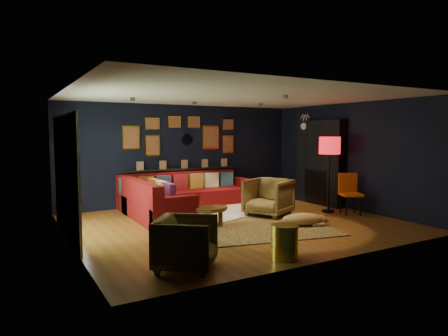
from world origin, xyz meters
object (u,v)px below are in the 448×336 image
sectional (176,198)px  pouf (161,211)px  gold_stool (284,242)px  orange_chair (349,190)px  floor_lamp (330,149)px  armchair_right (268,196)px  dog (302,217)px  coffee_table (211,211)px  armchair_left (186,240)px

sectional → pouf: 1.12m
gold_stool → orange_chair: bearing=29.6°
sectional → floor_lamp: (3.11, -1.86, 1.18)m
sectional → gold_stool: size_ratio=6.69×
armchair_right → dog: size_ratio=0.83×
coffee_table → armchair_left: 2.51m
coffee_table → orange_chair: bearing=-7.1°
orange_chair → dog: size_ratio=0.84×
armchair_right → armchair_left: bearing=-78.7°
armchair_left → floor_lamp: (4.56, 2.00, 1.11)m
sectional → dog: sectional is taller
pouf → dog: 2.93m
orange_chair → armchair_right: bearing=-178.5°
sectional → gold_stool: sectional is taller
pouf → floor_lamp: floor_lamp is taller
coffee_table → gold_stool: gold_stool is taller
armchair_right → orange_chair: size_ratio=0.99×
coffee_table → floor_lamp: floor_lamp is taller
floor_lamp → dog: 2.16m
coffee_table → dog: 1.83m
gold_stool → orange_chair: orange_chair is taller
gold_stool → orange_chair: (3.38, 1.92, 0.30)m
orange_chair → armchair_left: bearing=-137.7°
coffee_table → dog: (1.60, -0.88, -0.13)m
pouf → floor_lamp: (3.80, -0.98, 1.28)m
dog → armchair_right: bearing=111.9°
pouf → armchair_left: armchair_left is taller
coffee_table → armchair_left: bearing=-125.5°
orange_chair → pouf: bearing=-174.7°
armchair_left → sectional: bearing=16.5°
coffee_table → pouf: bearing=126.7°
gold_stool → floor_lamp: bearing=36.6°
dog → sectional: bearing=143.2°
pouf → coffee_table: bearing=-53.3°
sectional → floor_lamp: 3.81m
gold_stool → floor_lamp: size_ratio=0.29×
floor_lamp → sectional: bearing=149.2°
sectional → pouf: (-0.69, -0.88, -0.10)m
coffee_table → armchair_right: size_ratio=0.84×
floor_lamp → armchair_right: bearing=166.8°
gold_stool → dog: bearing=42.5°
armchair_right → orange_chair: bearing=41.6°
dog → floor_lamp: bearing=51.3°
armchair_left → dog: bearing=-32.1°
coffee_table → orange_chair: size_ratio=0.82×
gold_stool → floor_lamp: 4.06m
gold_stool → floor_lamp: floor_lamp is taller
coffee_table → armchair_right: 1.64m
armchair_left → orange_chair: 5.11m
armchair_right → orange_chair: (1.77, -0.73, 0.09)m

